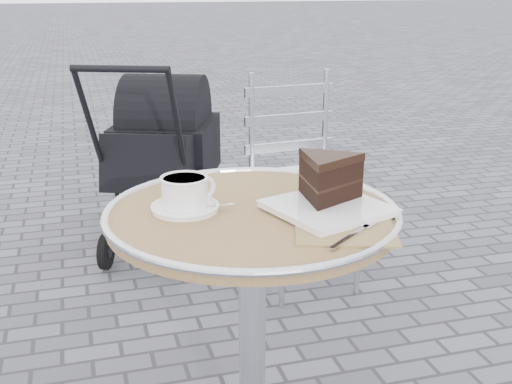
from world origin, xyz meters
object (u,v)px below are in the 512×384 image
object	(u,v)px
cappuccino_set	(186,195)
cafe_table	(252,272)
cake_plate_set	(328,185)
bistro_chair	(296,155)
baby_stroller	(162,160)

from	to	relation	value
cappuccino_set	cafe_table	bearing A→B (deg)	-37.57
cake_plate_set	bistro_chair	bearing A→B (deg)	56.37
cake_plate_set	baby_stroller	size ratio (longest dim) A/B	0.40
cappuccino_set	baby_stroller	bearing A→B (deg)	63.87
baby_stroller	cappuccino_set	bearing A→B (deg)	-73.41
baby_stroller	bistro_chair	bearing A→B (deg)	-24.96
cake_plate_set	bistro_chair	distance (m)	1.18
cafe_table	cappuccino_set	world-z (taller)	cappuccino_set
cake_plate_set	baby_stroller	distance (m)	1.70
bistro_chair	cappuccino_set	bearing A→B (deg)	-126.78
cake_plate_set	baby_stroller	world-z (taller)	baby_stroller
cappuccino_set	cake_plate_set	distance (m)	0.34
cafe_table	cake_plate_set	distance (m)	0.29
cafe_table	bistro_chair	world-z (taller)	bistro_chair
cafe_table	baby_stroller	bearing A→B (deg)	90.18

